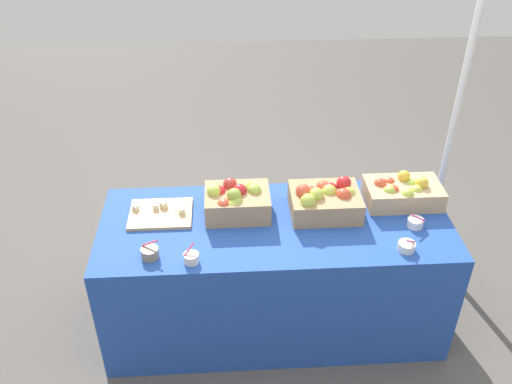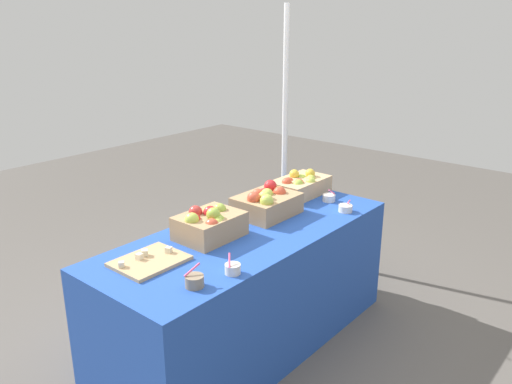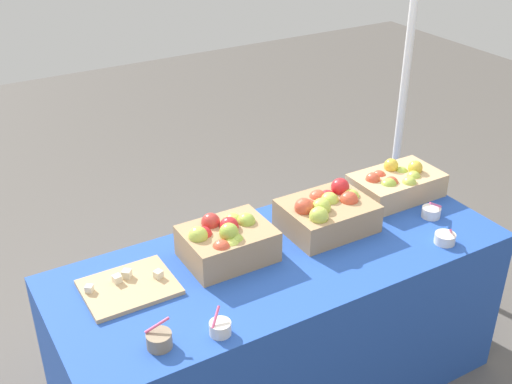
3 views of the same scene
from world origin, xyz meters
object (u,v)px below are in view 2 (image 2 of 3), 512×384
(sample_bowl_extra, at_px, (233,269))
(tent_pole, at_px, (285,138))
(cutting_board_back, at_px, (149,261))
(sample_bowl_near, at_px, (329,198))
(sample_bowl_far, at_px, (346,208))
(apple_crate_left, at_px, (300,185))
(apple_crate_middle, at_px, (266,202))
(apple_crate_right, at_px, (209,224))
(sample_bowl_mid, at_px, (194,281))

(sample_bowl_extra, bearing_deg, tent_pole, 29.44)
(sample_bowl_extra, bearing_deg, cutting_board_back, 114.55)
(sample_bowl_near, height_order, sample_bowl_extra, same)
(cutting_board_back, bearing_deg, tent_pole, 15.78)
(cutting_board_back, relative_size, sample_bowl_far, 3.70)
(sample_bowl_extra, height_order, tent_pole, tent_pole)
(cutting_board_back, bearing_deg, sample_bowl_near, -7.74)
(apple_crate_left, bearing_deg, sample_bowl_far, -101.91)
(cutting_board_back, bearing_deg, sample_bowl_extra, -65.45)
(apple_crate_middle, bearing_deg, cutting_board_back, 178.56)
(apple_crate_right, distance_m, cutting_board_back, 0.42)
(apple_crate_middle, distance_m, sample_bowl_near, 0.49)
(sample_bowl_mid, bearing_deg, apple_crate_middle, 19.60)
(sample_bowl_far, bearing_deg, cutting_board_back, 163.52)
(apple_crate_right, relative_size, sample_bowl_far, 3.80)
(sample_bowl_mid, relative_size, sample_bowl_far, 1.11)
(apple_crate_middle, distance_m, sample_bowl_extra, 0.81)
(apple_crate_left, relative_size, sample_bowl_near, 4.35)
(sample_bowl_extra, bearing_deg, apple_crate_left, 20.64)
(apple_crate_middle, relative_size, tent_pole, 0.19)
(apple_crate_right, height_order, tent_pole, tent_pole)
(sample_bowl_mid, height_order, tent_pole, tent_pole)
(cutting_board_back, distance_m, sample_bowl_extra, 0.44)
(sample_bowl_extra, bearing_deg, sample_bowl_mid, 167.14)
(sample_bowl_near, bearing_deg, apple_crate_middle, 160.68)
(sample_bowl_far, distance_m, tent_pole, 1.04)
(apple_crate_middle, bearing_deg, sample_bowl_extra, -152.39)
(cutting_board_back, xyz_separation_m, sample_bowl_far, (1.26, -0.37, 0.01))
(sample_bowl_mid, height_order, sample_bowl_far, sample_bowl_mid)
(apple_crate_left, xyz_separation_m, apple_crate_middle, (-0.45, -0.06, 0.01))
(apple_crate_left, height_order, apple_crate_middle, apple_crate_middle)
(apple_crate_middle, distance_m, apple_crate_right, 0.48)
(apple_crate_middle, bearing_deg, apple_crate_right, 178.34)
(sample_bowl_mid, xyz_separation_m, sample_bowl_far, (1.28, -0.02, -0.01))
(sample_bowl_far, bearing_deg, sample_bowl_extra, -178.70)
(apple_crate_middle, height_order, sample_bowl_extra, apple_crate_middle)
(apple_crate_middle, bearing_deg, sample_bowl_near, -19.32)
(apple_crate_right, xyz_separation_m, sample_bowl_near, (0.95, -0.18, -0.06))
(sample_bowl_near, height_order, tent_pole, tent_pole)
(sample_bowl_near, xyz_separation_m, sample_bowl_mid, (-1.39, -0.17, 0.00))
(sample_bowl_near, distance_m, sample_bowl_extra, 1.20)
(apple_crate_left, distance_m, apple_crate_right, 0.93)
(cutting_board_back, xyz_separation_m, sample_bowl_near, (1.36, -0.19, 0.01))
(apple_crate_middle, xyz_separation_m, cutting_board_back, (-0.90, 0.02, -0.07))
(tent_pole, bearing_deg, sample_bowl_far, -120.43)
(cutting_board_back, bearing_deg, apple_crate_left, 1.78)
(apple_crate_right, distance_m, sample_bowl_extra, 0.46)
(cutting_board_back, distance_m, tent_pole, 1.86)
(sample_bowl_near, xyz_separation_m, sample_bowl_far, (-0.10, -0.19, -0.00))
(sample_bowl_far, bearing_deg, apple_crate_left, 78.09)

